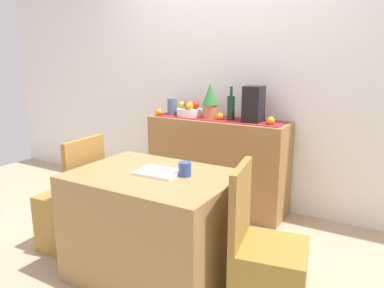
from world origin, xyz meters
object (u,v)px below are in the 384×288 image
fruit_bowl (189,112)px  open_book (159,172)px  ceramic_vase (172,107)px  potted_plant (210,100)px  coffee_cup (185,169)px  coffee_maker (254,104)px  chair_near_window (73,216)px  chair_by_corner (266,274)px  wine_bottle (231,107)px  sideboard_console (217,164)px  dining_table (154,226)px

fruit_bowl → open_book: 1.41m
ceramic_vase → potted_plant: potted_plant is taller
fruit_bowl → coffee_cup: 1.44m
fruit_bowl → coffee_maker: 0.69m
fruit_bowl → open_book: size_ratio=0.91×
chair_near_window → chair_by_corner: 1.58m
wine_bottle → open_book: 1.32m
wine_bottle → open_book: bearing=-86.3°
ceramic_vase → chair_near_window: (-0.09, -1.31, -0.72)m
sideboard_console → potted_plant: (-0.08, 0.00, 0.63)m
chair_by_corner → chair_near_window: bearing=179.9°
fruit_bowl → wine_bottle: 0.46m
open_book → chair_by_corner: (0.75, -0.02, -0.48)m
coffee_cup → wine_bottle: bearing=101.4°
fruit_bowl → coffee_maker: size_ratio=0.77×
potted_plant → chair_by_corner: 1.87m
open_book → dining_table: bearing=-154.9°
wine_bottle → dining_table: 1.46m
coffee_maker → dining_table: coffee_maker is taller
sideboard_console → open_book: (0.22, -1.29, 0.30)m
fruit_bowl → dining_table: (0.50, -1.31, -0.57)m
wine_bottle → dining_table: wine_bottle is taller
chair_near_window → coffee_cup: bearing=3.8°
fruit_bowl → chair_by_corner: bearing=-45.5°
coffee_maker → open_book: coffee_maker is taller
ceramic_vase → chair_by_corner: ceramic_vase is taller
sideboard_console → potted_plant: 0.63m
potted_plant → coffee_cup: size_ratio=3.84×
coffee_maker → chair_near_window: 1.81m
coffee_maker → potted_plant: (-0.44, 0.00, 0.02)m
wine_bottle → sideboard_console: bearing=180.0°
coffee_maker → open_book: bearing=-96.1°
ceramic_vase → chair_near_window: size_ratio=0.19×
open_book → coffee_cup: size_ratio=3.12×
potted_plant → fruit_bowl: bearing=180.0°
potted_plant → chair_by_corner: potted_plant is taller
potted_plant → open_book: 1.36m
fruit_bowl → dining_table: fruit_bowl is taller
dining_table → potted_plant: bearing=101.4°
potted_plant → open_book: bearing=-76.8°
sideboard_console → ceramic_vase: bearing=180.0°
sideboard_console → dining_table: size_ratio=1.31×
sideboard_console → fruit_bowl: fruit_bowl is taller
chair_near_window → potted_plant: bearing=68.1°
open_book → chair_near_window: chair_near_window is taller
dining_table → coffee_cup: size_ratio=11.72×
potted_plant → chair_near_window: potted_plant is taller
potted_plant → chair_by_corner: (1.06, -1.31, -0.81)m
coffee_maker → ceramic_vase: (-0.88, 0.00, -0.08)m
coffee_maker → chair_near_window: size_ratio=0.37×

